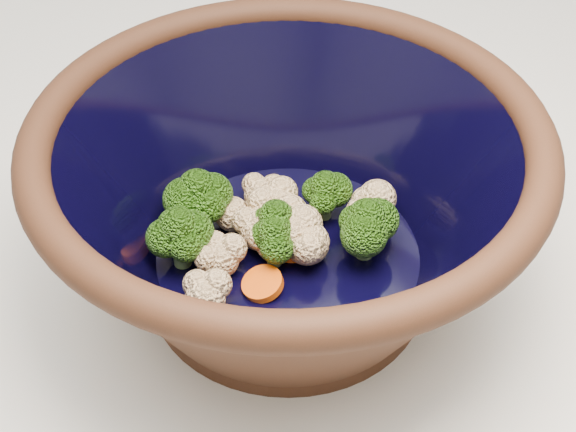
{
  "coord_description": "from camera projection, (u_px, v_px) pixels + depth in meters",
  "views": [
    {
      "loc": [
        -0.2,
        -0.39,
        1.36
      ],
      "look_at": [
        0.01,
        -0.03,
        0.97
      ],
      "focal_mm": 50.0,
      "sensor_mm": 36.0,
      "label": 1
    }
  ],
  "objects": [
    {
      "name": "vegetable_pile",
      "position": [
        269.0,
        222.0,
        0.58
      ],
      "size": [
        0.18,
        0.13,
        0.06
      ],
      "color": "#608442",
      "rests_on": "mixing_bowl"
    },
    {
      "name": "mixing_bowl",
      "position": [
        288.0,
        200.0,
        0.56
      ],
      "size": [
        0.37,
        0.37,
        0.15
      ],
      "rotation": [
        0.0,
        0.0,
        0.12
      ],
      "color": "black",
      "rests_on": "counter"
    }
  ]
}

